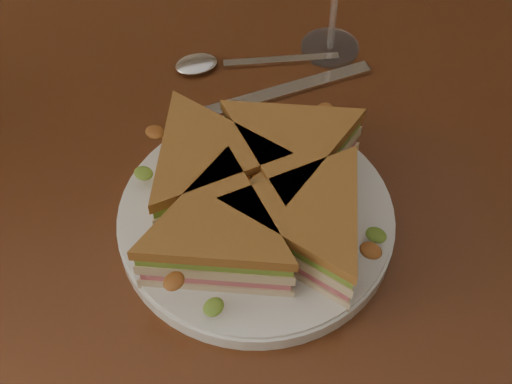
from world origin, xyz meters
TOP-DOWN VIEW (x-y plane):
  - table at (0.00, 0.00)m, footprint 1.20×0.80m
  - plate at (-0.00, -0.05)m, footprint 0.25×0.25m
  - sandwich_wedges at (-0.00, -0.05)m, footprint 0.30×0.30m
  - crisps_mound at (-0.00, -0.05)m, footprint 0.09×0.09m
  - spoon at (0.02, 0.16)m, footprint 0.18×0.06m
  - knife at (0.07, 0.10)m, footprint 0.22×0.03m

SIDE VIEW (x-z plane):
  - table at x=0.00m, z-range 0.28..1.03m
  - knife at x=0.07m, z-range 0.75..0.75m
  - spoon at x=0.02m, z-range 0.75..0.76m
  - plate at x=0.00m, z-range 0.75..0.77m
  - crisps_mound at x=0.00m, z-range 0.77..0.82m
  - sandwich_wedges at x=0.00m, z-range 0.77..0.82m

